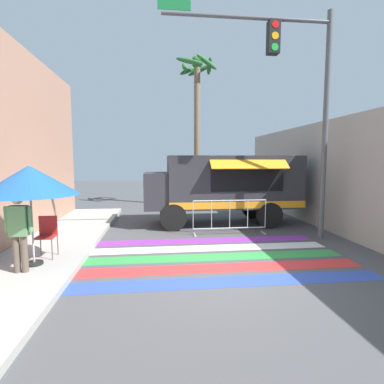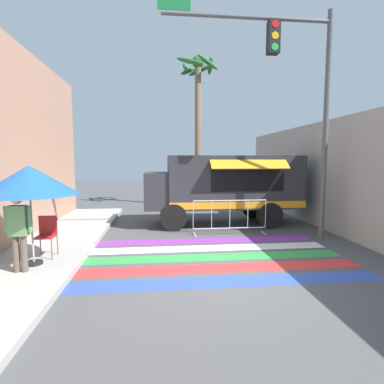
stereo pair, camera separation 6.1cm
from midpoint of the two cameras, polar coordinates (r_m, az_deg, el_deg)
The scene contains 10 objects.
ground_plane at distance 6.75m, azimuth 5.47°, elevation -14.58°, with size 60.00×60.00×0.00m, color #4C4C4F.
concrete_wall_right at distance 10.84m, azimuth 25.51°, elevation 2.75°, with size 0.20×16.00×3.73m.
crosswalk_painted at distance 7.57m, azimuth 4.05°, elevation -12.23°, with size 6.40×3.60×0.01m.
food_truck at distance 11.17m, azimuth 5.31°, elevation 1.59°, with size 5.63×2.47×2.54m.
traffic_signal_pole at distance 9.65m, azimuth 18.97°, elevation 18.96°, with size 5.00×0.29×6.68m.
patio_umbrella at distance 7.15m, azimuth -28.75°, elevation 1.93°, with size 1.98×1.98×2.14m.
folding_chair at distance 7.81m, azimuth -26.11°, elevation -6.91°, with size 0.41×0.41×0.94m.
vendor_person at distance 6.90m, azimuth -30.31°, elevation -6.00°, with size 0.53×0.21×1.59m.
barricade_front at distance 9.72m, azimuth 7.01°, elevation -4.75°, with size 2.40×0.44×1.12m.
palm_tree at distance 15.76m, azimuth 0.81°, elevation 16.84°, with size 2.21×2.21×7.57m.
Camera 1 is at (-1.36, -6.18, 2.37)m, focal length 28.00 mm.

